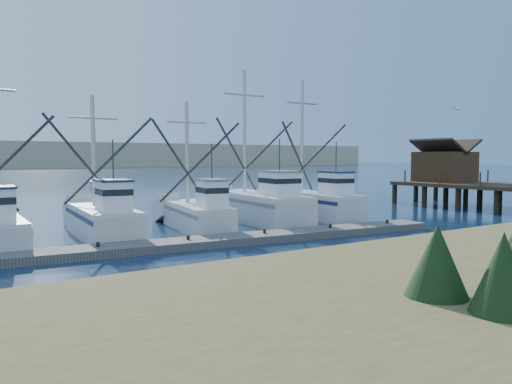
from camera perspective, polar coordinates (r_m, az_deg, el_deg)
ground at (r=22.67m, az=13.36°, el=-6.62°), size 500.00×500.00×0.00m
shore_bank at (r=10.35m, az=24.01°, el=-15.14°), size 40.00×10.00×1.60m
floating_dock at (r=23.14m, az=-7.76°, el=-5.86°), size 28.13×4.59×0.37m
timber_pier at (r=44.62m, az=24.42°, el=1.63°), size 7.00×20.00×8.00m
trawler_fleet at (r=27.98m, az=-10.67°, el=-2.53°), size 26.94×9.40×9.83m
sailboat_near at (r=71.33m, az=-17.71°, el=0.88°), size 3.64×6.90×8.10m
flying_gull at (r=42.13m, az=22.07°, el=8.81°), size 1.19×0.22×0.22m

